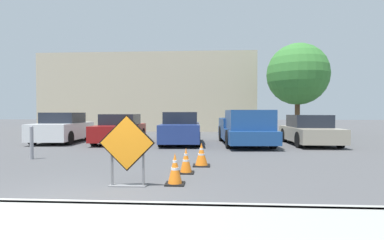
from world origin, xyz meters
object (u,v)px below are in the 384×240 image
(road_closed_sign, at_px, (127,148))
(pickup_truck, at_px, (246,129))
(traffic_cone_third, at_px, (201,155))
(parked_car_fourth, at_px, (309,131))
(traffic_cone_nearest, at_px, (175,169))
(traffic_cone_second, at_px, (186,161))
(bollard_nearest, at_px, (32,142))
(parked_car_nearest, at_px, (63,128))
(parked_car_second, at_px, (120,129))
(parked_car_third, at_px, (181,129))

(road_closed_sign, relative_size, pickup_truck, 0.27)
(traffic_cone_third, bearing_deg, parked_car_fourth, 50.48)
(traffic_cone_nearest, bearing_deg, parked_car_fourth, 56.55)
(traffic_cone_third, xyz_separation_m, pickup_truck, (1.86, 5.52, 0.42))
(traffic_cone_second, distance_m, traffic_cone_third, 1.08)
(bollard_nearest, bearing_deg, traffic_cone_second, -20.11)
(traffic_cone_third, relative_size, bollard_nearest, 0.60)
(bollard_nearest, bearing_deg, parked_car_fourth, 25.83)
(traffic_cone_nearest, xyz_separation_m, parked_car_nearest, (-6.78, 8.51, 0.38))
(traffic_cone_second, relative_size, parked_car_second, 0.15)
(parked_car_third, relative_size, bollard_nearest, 3.87)
(road_closed_sign, distance_m, traffic_cone_third, 2.88)
(traffic_cone_third, relative_size, parked_car_second, 0.16)
(parked_car_third, bearing_deg, bollard_nearest, 45.87)
(traffic_cone_nearest, distance_m, parked_car_third, 8.12)
(traffic_cone_nearest, distance_m, parked_car_second, 9.12)
(road_closed_sign, height_order, traffic_cone_third, road_closed_sign)
(parked_car_third, xyz_separation_m, pickup_truck, (3.06, -0.35, 0.02))
(traffic_cone_nearest, bearing_deg, traffic_cone_second, 83.64)
(road_closed_sign, height_order, parked_car_third, parked_car_third)
(parked_car_second, xyz_separation_m, parked_car_third, (3.04, -0.24, 0.04))
(traffic_cone_second, height_order, parked_car_second, parked_car_second)
(traffic_cone_third, distance_m, bollard_nearest, 5.60)
(traffic_cone_nearest, distance_m, traffic_cone_third, 2.26)
(traffic_cone_third, height_order, bollard_nearest, bollard_nearest)
(traffic_cone_second, relative_size, bollard_nearest, 0.58)
(parked_car_fourth, height_order, bollard_nearest, parked_car_fourth)
(parked_car_nearest, bearing_deg, traffic_cone_second, 129.44)
(traffic_cone_third, distance_m, parked_car_third, 6.00)
(parked_car_nearest, distance_m, parked_car_third, 6.09)
(traffic_cone_second, height_order, pickup_truck, pickup_truck)
(road_closed_sign, xyz_separation_m, pickup_truck, (3.30, 7.98, -0.05))
(traffic_cone_nearest, xyz_separation_m, bollard_nearest, (-5.04, 3.08, 0.25))
(traffic_cone_second, height_order, traffic_cone_third, traffic_cone_third)
(parked_car_second, xyz_separation_m, pickup_truck, (6.09, -0.59, 0.06))
(parked_car_third, relative_size, pickup_truck, 0.76)
(pickup_truck, height_order, parked_car_fourth, pickup_truck)
(parked_car_second, bearing_deg, traffic_cone_nearest, 111.42)
(traffic_cone_third, distance_m, parked_car_second, 7.44)
(traffic_cone_nearest, bearing_deg, bollard_nearest, 148.58)
(traffic_cone_second, relative_size, pickup_truck, 0.11)
(traffic_cone_second, height_order, parked_car_fourth, parked_car_fourth)
(traffic_cone_nearest, xyz_separation_m, traffic_cone_third, (0.49, 2.20, -0.00))
(parked_car_fourth, bearing_deg, pickup_truck, 7.11)
(traffic_cone_nearest, height_order, pickup_truck, pickup_truck)
(pickup_truck, height_order, bollard_nearest, pickup_truck)
(road_closed_sign, relative_size, traffic_cone_second, 2.33)
(road_closed_sign, height_order, traffic_cone_second, road_closed_sign)
(traffic_cone_nearest, relative_size, traffic_cone_third, 1.01)
(traffic_cone_third, bearing_deg, traffic_cone_nearest, -102.42)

